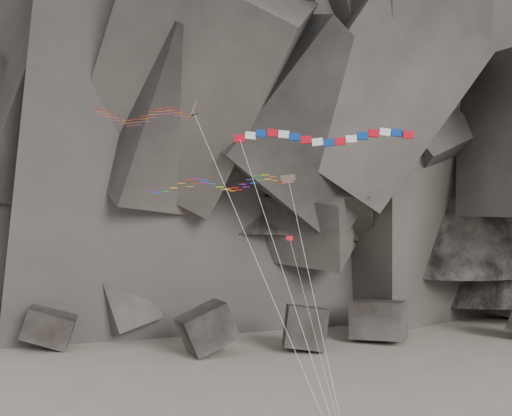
{
  "coord_description": "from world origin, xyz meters",
  "views": [
    {
      "loc": [
        2.79,
        -47.38,
        18.42
      ],
      "look_at": [
        0.46,
        6.0,
        17.89
      ],
      "focal_mm": 45.0,
      "sensor_mm": 36.0,
      "label": 1
    }
  ],
  "objects_px": {
    "delta_kite": "(138,115)",
    "pennant_kite": "(300,279)",
    "banner_kite": "(323,138)",
    "parafoil_kite": "(214,184)"
  },
  "relations": [
    {
      "from": "banner_kite",
      "to": "delta_kite",
      "type": "bearing_deg",
      "value": 179.94
    },
    {
      "from": "delta_kite",
      "to": "banner_kite",
      "type": "height_order",
      "value": "delta_kite"
    },
    {
      "from": "banner_kite",
      "to": "pennant_kite",
      "type": "height_order",
      "value": "banner_kite"
    },
    {
      "from": "banner_kite",
      "to": "pennant_kite",
      "type": "bearing_deg",
      "value": 174.01
    },
    {
      "from": "banner_kite",
      "to": "parafoil_kite",
      "type": "bearing_deg",
      "value": 160.15
    },
    {
      "from": "delta_kite",
      "to": "pennant_kite",
      "type": "xyz_separation_m",
      "value": [
        12.16,
        -0.33,
        -12.28
      ]
    },
    {
      "from": "delta_kite",
      "to": "banner_kite",
      "type": "bearing_deg",
      "value": -7.57
    },
    {
      "from": "banner_kite",
      "to": "pennant_kite",
      "type": "xyz_separation_m",
      "value": [
        -1.67,
        0.24,
        -10.48
      ]
    },
    {
      "from": "banner_kite",
      "to": "parafoil_kite",
      "type": "height_order",
      "value": "banner_kite"
    },
    {
      "from": "delta_kite",
      "to": "parafoil_kite",
      "type": "bearing_deg",
      "value": 22.4
    }
  ]
}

